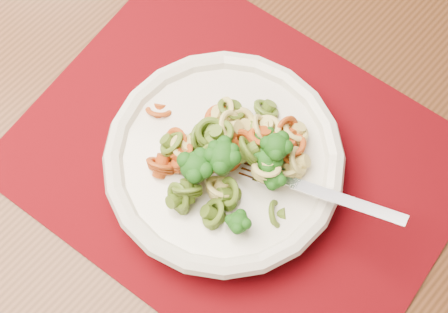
% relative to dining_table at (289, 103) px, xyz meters
% --- Properties ---
extents(dining_table, '(1.62, 1.37, 0.77)m').
position_rel_dining_table_xyz_m(dining_table, '(0.00, 0.00, 0.00)').
color(dining_table, '#593019').
rests_on(dining_table, ground).
extents(placemat, '(0.51, 0.45, 0.00)m').
position_rel_dining_table_xyz_m(placemat, '(-0.03, -0.14, 0.11)').
color(placemat, '#540309').
rests_on(placemat, dining_table).
extents(pasta_bowl, '(0.24, 0.24, 0.05)m').
position_rel_dining_table_xyz_m(pasta_bowl, '(-0.04, -0.15, 0.14)').
color(pasta_bowl, white).
rests_on(pasta_bowl, placemat).
extents(pasta_broccoli_heap, '(0.20, 0.20, 0.06)m').
position_rel_dining_table_xyz_m(pasta_broccoli_heap, '(-0.04, -0.15, 0.16)').
color(pasta_broccoli_heap, '#D7C36A').
rests_on(pasta_broccoli_heap, pasta_bowl).
extents(fork, '(0.18, 0.05, 0.08)m').
position_rel_dining_table_xyz_m(fork, '(0.01, -0.16, 0.16)').
color(fork, silver).
rests_on(fork, pasta_bowl).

